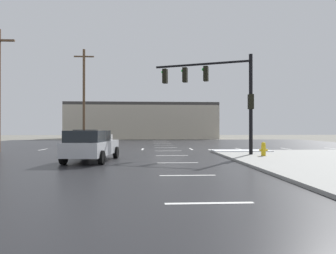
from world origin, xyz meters
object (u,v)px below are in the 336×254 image
Objects in this scene: fire_hydrant at (263,149)px; sedan_silver at (91,145)px; utility_pole_far at (84,95)px; sedan_white at (90,136)px; traffic_signal_mast at (217,86)px.

sedan_silver is (-9.53, -1.43, 0.32)m from fire_hydrant.
sedan_silver is at bearing -171.50° from fire_hydrant.
utility_pole_far is (-4.41, 18.22, 4.64)m from sedan_silver.
utility_pole_far reaches higher than sedan_white.
sedan_silver is at bearing -76.38° from utility_pole_far.
sedan_white is (-3.82, 18.62, 0.00)m from sedan_silver.
traffic_signal_mast is at bearing -52.37° from utility_pole_far.
sedan_silver is 19.01m from sedan_white.
utility_pole_far reaches higher than sedan_silver.
sedan_silver reaches higher than fire_hydrant.
utility_pole_far reaches higher than traffic_signal_mast.
sedan_silver is at bearing -79.97° from sedan_white.
traffic_signal_mast is 1.33× the size of sedan_white.
sedan_silver is (-7.22, -3.13, -3.52)m from traffic_signal_mast.
fire_hydrant is at bearing -50.30° from utility_pole_far.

